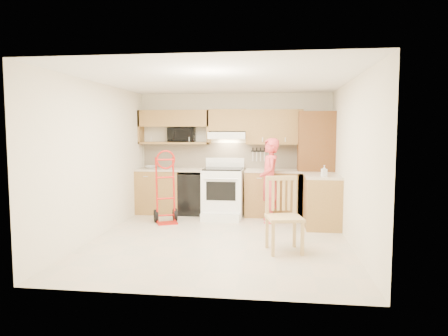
% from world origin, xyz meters
% --- Properties ---
extents(floor, '(4.00, 4.50, 0.02)m').
position_xyz_m(floor, '(0.00, 0.00, -0.01)').
color(floor, '#BFB49D').
rests_on(floor, ground).
extents(ceiling, '(4.00, 4.50, 0.02)m').
position_xyz_m(ceiling, '(0.00, 0.00, 2.51)').
color(ceiling, white).
rests_on(ceiling, ground).
extents(wall_back, '(4.00, 0.02, 2.50)m').
position_xyz_m(wall_back, '(0.00, 2.26, 1.25)').
color(wall_back, silver).
rests_on(wall_back, ground).
extents(wall_front, '(4.00, 0.02, 2.50)m').
position_xyz_m(wall_front, '(0.00, -2.26, 1.25)').
color(wall_front, silver).
rests_on(wall_front, ground).
extents(wall_left, '(0.02, 4.50, 2.50)m').
position_xyz_m(wall_left, '(-2.01, 0.00, 1.25)').
color(wall_left, silver).
rests_on(wall_left, ground).
extents(wall_right, '(0.02, 4.50, 2.50)m').
position_xyz_m(wall_right, '(2.01, 0.00, 1.25)').
color(wall_right, silver).
rests_on(wall_right, ground).
extents(backsplash, '(3.92, 0.03, 0.55)m').
position_xyz_m(backsplash, '(0.00, 2.23, 1.20)').
color(backsplash, beige).
rests_on(backsplash, wall_back).
extents(lower_cab_left, '(0.90, 0.60, 0.90)m').
position_xyz_m(lower_cab_left, '(-1.55, 1.95, 0.45)').
color(lower_cab_left, '#9F773E').
rests_on(lower_cab_left, ground).
extents(dishwasher, '(0.60, 0.60, 0.85)m').
position_xyz_m(dishwasher, '(-0.80, 1.95, 0.42)').
color(dishwasher, black).
rests_on(dishwasher, ground).
extents(lower_cab_right, '(1.14, 0.60, 0.90)m').
position_xyz_m(lower_cab_right, '(0.83, 1.95, 0.45)').
color(lower_cab_right, '#9F773E').
rests_on(lower_cab_right, ground).
extents(countertop_left, '(1.50, 0.63, 0.04)m').
position_xyz_m(countertop_left, '(-1.25, 1.95, 0.92)').
color(countertop_left, '#BBA98C').
rests_on(countertop_left, lower_cab_left).
extents(countertop_right, '(1.14, 0.63, 0.04)m').
position_xyz_m(countertop_right, '(0.83, 1.95, 0.92)').
color(countertop_right, '#BBA98C').
rests_on(countertop_right, lower_cab_right).
extents(cab_return_right, '(0.60, 1.00, 0.90)m').
position_xyz_m(cab_return_right, '(1.70, 1.15, 0.45)').
color(cab_return_right, '#9F773E').
rests_on(cab_return_right, ground).
extents(countertop_return, '(0.63, 1.00, 0.04)m').
position_xyz_m(countertop_return, '(1.70, 1.15, 0.92)').
color(countertop_return, '#BBA98C').
rests_on(countertop_return, cab_return_right).
extents(pantry_tall, '(0.70, 0.60, 2.10)m').
position_xyz_m(pantry_tall, '(1.65, 1.95, 1.05)').
color(pantry_tall, brown).
rests_on(pantry_tall, ground).
extents(upper_cab_left, '(1.50, 0.33, 0.34)m').
position_xyz_m(upper_cab_left, '(-1.25, 2.08, 1.98)').
color(upper_cab_left, '#9F773E').
rests_on(upper_cab_left, wall_back).
extents(upper_shelf_mw, '(1.50, 0.33, 0.04)m').
position_xyz_m(upper_shelf_mw, '(-1.25, 2.08, 1.47)').
color(upper_shelf_mw, '#9F773E').
rests_on(upper_shelf_mw, wall_back).
extents(upper_cab_center, '(0.76, 0.33, 0.44)m').
position_xyz_m(upper_cab_center, '(-0.12, 2.08, 1.94)').
color(upper_cab_center, '#9F773E').
rests_on(upper_cab_center, wall_back).
extents(upper_cab_right, '(1.14, 0.33, 0.70)m').
position_xyz_m(upper_cab_right, '(0.83, 2.08, 1.80)').
color(upper_cab_right, '#9F773E').
rests_on(upper_cab_right, wall_back).
extents(range_hood, '(0.76, 0.46, 0.14)m').
position_xyz_m(range_hood, '(-0.12, 2.02, 1.63)').
color(range_hood, white).
rests_on(range_hood, wall_back).
extents(knife_strip, '(0.40, 0.05, 0.29)m').
position_xyz_m(knife_strip, '(0.55, 2.21, 1.24)').
color(knife_strip, black).
rests_on(knife_strip, backsplash).
extents(microwave, '(0.57, 0.40, 0.31)m').
position_xyz_m(microwave, '(-1.10, 2.08, 1.64)').
color(microwave, black).
rests_on(microwave, upper_shelf_mw).
extents(range, '(0.79, 1.04, 1.16)m').
position_xyz_m(range, '(-0.17, 1.65, 0.58)').
color(range, white).
rests_on(range, ground).
extents(person, '(0.46, 0.63, 1.59)m').
position_xyz_m(person, '(0.76, 1.34, 0.80)').
color(person, '#E34346').
rests_on(person, ground).
extents(hand_truck, '(0.63, 0.61, 1.23)m').
position_xyz_m(hand_truck, '(-1.16, 1.05, 0.62)').
color(hand_truck, red).
rests_on(hand_truck, ground).
extents(dining_chair, '(0.58, 0.62, 1.07)m').
position_xyz_m(dining_chair, '(1.00, -0.52, 0.53)').
color(dining_chair, '#D8B477').
rests_on(dining_chair, ground).
extents(soap_bottle, '(0.11, 0.11, 0.19)m').
position_xyz_m(soap_bottle, '(1.70, 0.88, 1.04)').
color(soap_bottle, white).
rests_on(soap_bottle, countertop_return).
extents(bowl, '(0.25, 0.25, 0.05)m').
position_xyz_m(bowl, '(-1.74, 1.95, 0.97)').
color(bowl, white).
rests_on(bowl, countertop_left).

